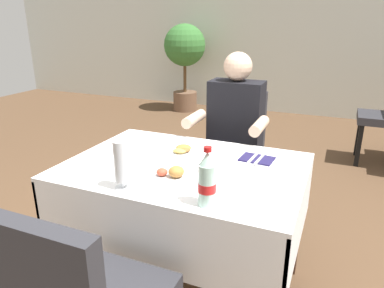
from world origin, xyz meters
The scene contains 11 objects.
ground_plane centered at (0.00, 0.00, 0.00)m, with size 11.00×11.00×0.00m, color brown.
back_wall centered at (0.00, 4.34, 1.36)m, with size 11.00×0.12×2.71m, color silver.
main_dining_table centered at (0.04, -0.06, 0.58)m, with size 1.20×0.86×0.75m.
chair_far_diner_seat centered at (0.04, 0.76, 0.55)m, with size 0.44×0.50×0.97m.
seated_diner_far centered at (0.08, 0.65, 0.71)m, with size 0.50×0.46×1.26m.
plate_near_camera centered at (0.05, -0.23, 0.77)m, with size 0.26×0.26×0.06m.
plate_far_diner centered at (-0.04, 0.08, 0.77)m, with size 0.23×0.23×0.04m.
beer_glass_left centered at (-0.10, -0.41, 0.87)m, with size 0.07×0.07×0.22m.
cola_bottle_primary centered at (0.29, -0.41, 0.86)m, with size 0.07×0.07×0.25m.
napkin_cutlery_set centered at (0.36, 0.15, 0.76)m, with size 0.18×0.19×0.01m.
potted_plant_corner centered at (-1.68, 3.79, 0.94)m, with size 0.67×0.67×1.40m.
Camera 1 is at (0.73, -1.60, 1.46)m, focal length 33.33 mm.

